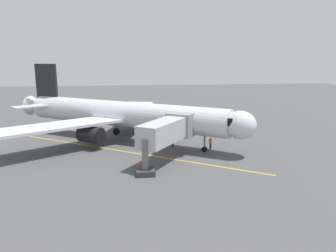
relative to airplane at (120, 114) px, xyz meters
The scene contains 10 objects.
ground_plane 4.72m from the airplane, 51.23° to the right, with size 220.00×220.00×0.00m, color #4C4C4F.
apron_lead_in_line 7.35m from the airplane, 92.13° to the left, with size 0.24×40.00×0.01m, color yellow.
airplane is the anchor object (origin of this frame).
jet_bridge 12.50m from the airplane, 119.19° to the left, with size 8.38×10.41×5.40m.
ground_crew_marshaller 14.50m from the airplane, 150.88° to the left, with size 0.46×0.46×1.71m.
ground_crew_wing_walker 9.57m from the airplane, 144.53° to the left, with size 0.47×0.42×1.71m.
belt_loader_near_nose 13.87m from the airplane, 133.21° to the right, with size 4.24×3.91×2.32m.
tug_portside 23.44m from the airplane, 156.40° to the right, with size 2.59×2.74×1.50m.
safety_cone_nose_left 16.37m from the airplane, 165.77° to the right, with size 0.32×0.32×0.55m, color #F2590F.
safety_cone_nose_right 13.28m from the airplane, 100.65° to the left, with size 0.32×0.32×0.55m, color #F2590F.
Camera 1 is at (-2.49, 49.11, 11.92)m, focal length 33.29 mm.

